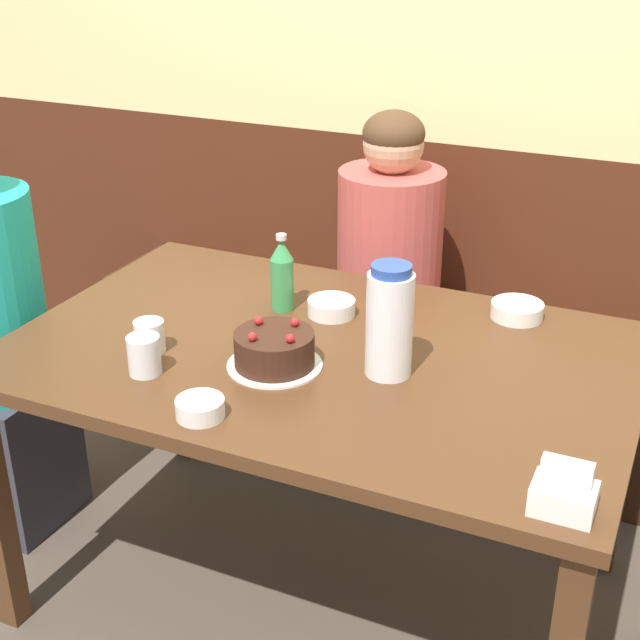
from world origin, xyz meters
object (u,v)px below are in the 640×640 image
glass_water_tall (150,336)px  glass_tumbler_short (144,355)px  bowl_side_dish (331,307)px  bowl_rice_small (200,408)px  napkin_holder (564,493)px  person_teal_shirt (388,301)px  birthday_cake (274,350)px  soju_bottle (282,274)px  bench_seat (421,378)px  bowl_soup_white (517,310)px  water_pitcher (390,322)px

glass_water_tall → glass_tumbler_short: (0.05, -0.10, 0.01)m
bowl_side_dish → bowl_rice_small: bearing=-94.6°
napkin_holder → glass_tumbler_short: napkin_holder is taller
glass_tumbler_short → person_teal_shirt: (0.22, 1.00, -0.24)m
birthday_cake → soju_bottle: (-0.13, 0.29, 0.06)m
glass_tumbler_short → person_teal_shirt: size_ratio=0.08×
napkin_holder → soju_bottle: bearing=145.6°
napkin_holder → bowl_rice_small: (-0.74, 0.01, -0.02)m
glass_tumbler_short → soju_bottle: bearing=74.0°
bowl_rice_small → glass_water_tall: 0.33m
bench_seat → napkin_holder: size_ratio=20.90×
bowl_side_dish → glass_water_tall: size_ratio=1.59×
birthday_cake → bowl_rice_small: size_ratio=2.15×
glass_water_tall → glass_tumbler_short: glass_tumbler_short is taller
bowl_rice_small → person_teal_shirt: bearing=89.7°
bowl_soup_white → bowl_side_dish: bowl_side_dish is taller
bowl_rice_small → bowl_side_dish: 0.57m
birthday_cake → person_teal_shirt: person_teal_shirt is taller
birthday_cake → bowl_side_dish: size_ratio=1.79×
bench_seat → bowl_soup_white: bearing=-50.4°
birthday_cake → napkin_holder: size_ratio=1.99×
bench_seat → napkin_holder: bearing=-62.5°
water_pitcher → bowl_side_dish: bearing=135.9°
bowl_side_dish → glass_tumbler_short: 0.53m
napkin_holder → bowl_soup_white: napkin_holder is taller
bowl_soup_white → person_teal_shirt: (-0.48, 0.37, -0.21)m
birthday_cake → bench_seat: bearing=86.4°
bowl_rice_small → bowl_side_dish: bowl_side_dish is taller
glass_water_tall → bench_seat: bearing=70.2°
bench_seat → bowl_rice_small: bearing=-94.7°
bench_seat → napkin_holder: napkin_holder is taller
glass_water_tall → person_teal_shirt: 0.97m
soju_bottle → bowl_rice_small: (0.08, -0.55, -0.08)m
glass_tumbler_short → bowl_rice_small: bearing=-27.7°
bench_seat → bowl_side_dish: bearing=-94.8°
bench_seat → bowl_side_dish: size_ratio=18.77×
glass_water_tall → person_teal_shirt: size_ratio=0.07×
bowl_rice_small → person_teal_shirt: person_teal_shirt is taller
bowl_rice_small → birthday_cake: bearing=81.0°
bowl_soup_white → bowl_rice_small: same height
person_teal_shirt → bowl_rice_small: bearing=-0.3°
person_teal_shirt → glass_tumbler_short: bearing=-12.1°
birthday_cake → bowl_rice_small: bearing=-99.0°
bowl_soup_white → person_teal_shirt: size_ratio=0.12×
bowl_side_dish → bench_seat: bearing=85.2°
bowl_rice_small → glass_tumbler_short: size_ratio=1.13×
glass_water_tall → birthday_cake: bearing=9.8°
bench_seat → birthday_cake: bearing=-93.6°
water_pitcher → glass_water_tall: (-0.55, -0.13, -0.09)m
bowl_soup_white → person_teal_shirt: bearing=142.5°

